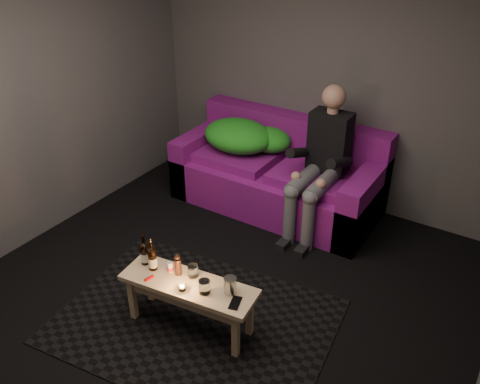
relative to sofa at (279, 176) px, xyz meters
The scene contains 17 objects.
floor 1.88m from the sofa, 80.35° to the right, with size 4.50×4.50×0.00m, color black.
room 1.91m from the sofa, 77.11° to the right, with size 4.50×4.50×4.50m.
rug 1.99m from the sofa, 80.44° to the right, with size 2.09×1.52×0.01m, color black.
sofa is the anchor object (origin of this frame).
green_blanket 0.56m from the sofa, behind, with size 0.94×0.64×0.32m.
person 0.69m from the sofa, 18.00° to the right, with size 0.38×0.88×1.42m.
coffee_table 2.01m from the sofa, 80.68° to the right, with size 1.08×0.45×0.43m.
beer_bottle_a 1.99m from the sofa, 92.80° to the right, with size 0.07×0.07×0.26m.
beer_bottle_b 2.01m from the sofa, 90.05° to the right, with size 0.07×0.07×0.27m.
salt_shaker 1.97m from the sofa, 86.10° to the right, with size 0.04×0.04×0.09m, color silver.
pepper_mill 1.96m from the sofa, 84.10° to the right, with size 0.05×0.05×0.14m, color black.
tumbler_back 1.93m from the sofa, 80.83° to the right, with size 0.08×0.08×0.10m, color white.
tealight 2.10m from the sofa, 80.77° to the right, with size 0.06×0.06×0.04m.
tumbler_front 2.07m from the sofa, 76.28° to the right, with size 0.08×0.08×0.10m, color white.
steel_cup 2.02m from the sofa, 71.35° to the right, with size 0.09×0.09×0.13m, color #ABAEB2.
smartphone 2.12m from the sofa, 69.60° to the right, with size 0.07×0.14×0.01m, color black.
red_lighter 2.11m from the sofa, 88.58° to the right, with size 0.02×0.08×0.01m, color red.
Camera 1 is at (1.90, -2.41, 2.88)m, focal length 38.00 mm.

